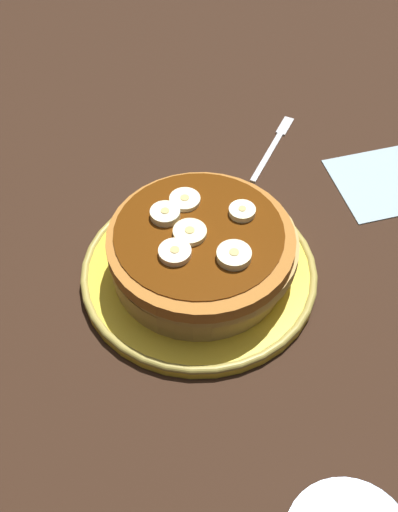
{
  "coord_description": "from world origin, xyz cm",
  "views": [
    {
      "loc": [
        42.05,
        -14.31,
        55.7
      ],
      "look_at": [
        0.0,
        0.0,
        3.44
      ],
      "focal_mm": 47.88,
      "sensor_mm": 36.0,
      "label": 1
    }
  ],
  "objects": [
    {
      "name": "banana_slice_3",
      "position": [
        4.16,
        2.02,
        7.36
      ],
      "size": [
        3.29,
        3.29,
        1.05
      ],
      "color": "#EEF1BF",
      "rests_on": "pancake_stack"
    },
    {
      "name": "fork",
      "position": [
        -16.91,
        15.64,
        0.25
      ],
      "size": [
        10.15,
        9.61,
        0.5
      ],
      "color": "silver",
      "rests_on": "ground_plane"
    },
    {
      "name": "banana_slice_2",
      "position": [
        -3.0,
        -2.49,
        7.35
      ],
      "size": [
        2.98,
        2.98,
        1.04
      ],
      "color": "#EBE8BF",
      "rests_on": "pancake_stack"
    },
    {
      "name": "pancake_stack",
      "position": [
        0.13,
        0.19,
        4.17
      ],
      "size": [
        19.14,
        19.54,
        5.82
      ],
      "color": "tan",
      "rests_on": "plate"
    },
    {
      "name": "napkin",
      "position": [
        -6.48,
        25.07,
        0.15
      ],
      "size": [
        11.61,
        11.61,
        0.3
      ],
      "primitive_type": "cube",
      "rotation": [
        0.0,
        0.0,
        -0.06
      ],
      "color": "#99B2BF",
      "rests_on": "ground_plane"
    },
    {
      "name": "banana_slice_1",
      "position": [
        2.0,
        -3.06,
        7.29
      ],
      "size": [
        3.12,
        3.12,
        0.9
      ],
      "color": "#FAE5BE",
      "rests_on": "pancake_stack"
    },
    {
      "name": "banana_slice_0",
      "position": [
        -0.18,
        -0.94,
        7.24
      ],
      "size": [
        3.29,
        3.29,
        0.8
      ],
      "color": "#FDF1B3",
      "rests_on": "pancake_stack"
    },
    {
      "name": "banana_slice_5",
      "position": [
        -0.96,
        4.83,
        7.29
      ],
      "size": [
        2.66,
        2.66,
        0.91
      ],
      "color": "#F3F1C2",
      "rests_on": "pancake_stack"
    },
    {
      "name": "ground_plane",
      "position": [
        0.0,
        0.0,
        -1.5
      ],
      "size": [
        140.0,
        140.0,
        3.0
      ],
      "primitive_type": "cube",
      "color": "black"
    },
    {
      "name": "banana_slice_4",
      "position": [
        -4.42,
        0.3,
        7.19
      ],
      "size": [
        3.13,
        3.13,
        0.71
      ],
      "color": "#FCF1BF",
      "rests_on": "pancake_stack"
    },
    {
      "name": "plate",
      "position": [
        0.0,
        0.0,
        0.78
      ],
      "size": [
        24.43,
        24.43,
        1.45
      ],
      "color": "yellow",
      "rests_on": "ground_plane"
    }
  ]
}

